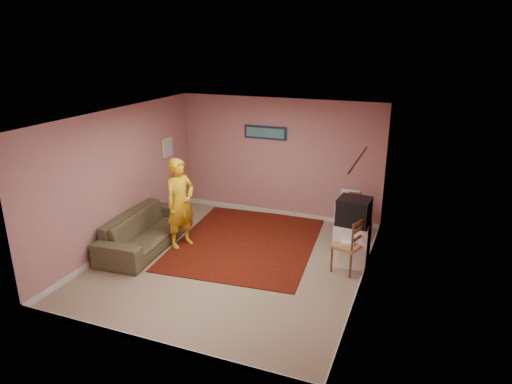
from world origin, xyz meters
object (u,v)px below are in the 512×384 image
at_px(tv_cabinet, 352,243).
at_px(crt_tv, 354,211).
at_px(person, 180,203).
at_px(sofa, 146,230).
at_px(chair_b, 348,239).
at_px(chair_a, 348,211).

relative_size(tv_cabinet, crt_tv, 1.28).
height_order(crt_tv, person, person).
relative_size(tv_cabinet, sofa, 0.33).
relative_size(tv_cabinet, person, 0.43).
bearing_deg(chair_b, sofa, -66.27).
distance_m(crt_tv, sofa, 3.87).
bearing_deg(chair_a, sofa, -146.07).
height_order(crt_tv, sofa, crt_tv).
bearing_deg(sofa, person, -70.55).
bearing_deg(chair_a, chair_b, -72.29).
bearing_deg(person, chair_b, -65.52).
relative_size(chair_b, person, 0.32).
bearing_deg(chair_a, person, -145.54).
relative_size(chair_a, person, 0.30).
bearing_deg(crt_tv, person, -167.34).
relative_size(tv_cabinet, chair_b, 1.37).
distance_m(chair_a, sofa, 3.90).
distance_m(tv_cabinet, crt_tv, 0.60).
bearing_deg(sofa, tv_cabinet, -83.60).
bearing_deg(chair_b, crt_tv, -166.01).
distance_m(crt_tv, chair_b, 0.50).
relative_size(chair_a, chair_b, 0.94).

